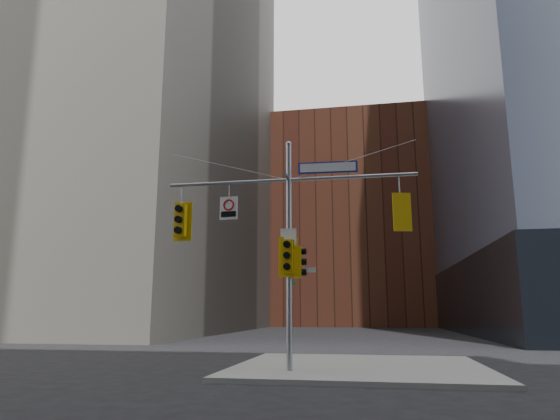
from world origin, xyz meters
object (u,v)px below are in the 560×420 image
(signal_assembly, at_px, (289,229))
(traffic_light_west_arm, at_px, (181,220))
(street_sign_blade, at_px, (328,167))
(regulatory_sign_arm, at_px, (229,207))
(traffic_light_pole_side, at_px, (299,262))
(traffic_light_east_arm, at_px, (401,213))
(traffic_light_pole_front, at_px, (288,256))

(signal_assembly, height_order, traffic_light_west_arm, signal_assembly)
(street_sign_blade, distance_m, regulatory_sign_arm, 3.43)
(signal_assembly, distance_m, traffic_light_west_arm, 3.62)
(signal_assembly, xyz_separation_m, regulatory_sign_arm, (-1.97, -0.02, 0.76))
(signal_assembly, relative_size, traffic_light_pole_side, 8.23)
(traffic_light_east_arm, bearing_deg, street_sign_blade, -12.65)
(traffic_light_pole_side, bearing_deg, traffic_light_pole_front, 128.23)
(traffic_light_west_arm, height_order, traffic_light_pole_front, traffic_light_west_arm)
(traffic_light_west_arm, distance_m, street_sign_blade, 5.10)
(signal_assembly, height_order, traffic_light_east_arm, signal_assembly)
(traffic_light_pole_side, height_order, regulatory_sign_arm, regulatory_sign_arm)
(traffic_light_pole_front, bearing_deg, signal_assembly, 86.97)
(traffic_light_pole_front, bearing_deg, traffic_light_pole_side, 37.68)
(signal_assembly, distance_m, traffic_light_pole_front, 0.93)
(traffic_light_pole_side, distance_m, street_sign_blade, 3.12)
(traffic_light_pole_front, bearing_deg, traffic_light_east_arm, 1.50)
(regulatory_sign_arm, bearing_deg, street_sign_blade, 4.10)
(street_sign_blade, bearing_deg, traffic_light_east_arm, -2.35)
(traffic_light_west_arm, relative_size, traffic_light_east_arm, 1.12)
(traffic_light_east_arm, height_order, traffic_light_pole_front, traffic_light_east_arm)
(signal_assembly, bearing_deg, traffic_light_pole_front, -90.07)
(traffic_light_east_arm, bearing_deg, traffic_light_west_arm, -12.70)
(traffic_light_pole_front, relative_size, regulatory_sign_arm, 1.65)
(signal_assembly, distance_m, street_sign_blade, 2.30)
(traffic_light_east_arm, relative_size, regulatory_sign_arm, 1.55)
(signal_assembly, distance_m, traffic_light_pole_side, 1.10)
(traffic_light_west_arm, relative_size, street_sign_blade, 0.70)
(regulatory_sign_arm, bearing_deg, signal_assembly, 4.27)
(traffic_light_pole_side, xyz_separation_m, street_sign_blade, (0.93, -0.01, 2.98))
(traffic_light_pole_side, relative_size, regulatory_sign_arm, 1.29)
(signal_assembly, relative_size, street_sign_blade, 4.26)
(traffic_light_pole_front, bearing_deg, traffic_light_west_arm, 172.59)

